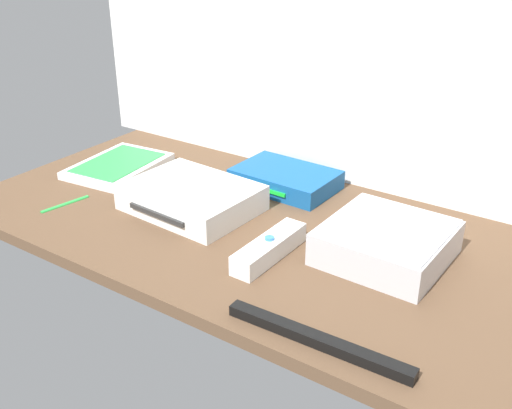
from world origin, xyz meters
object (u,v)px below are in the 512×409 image
object	(u,v)px
game_case	(118,166)
stylus_pen	(65,203)
game_console	(192,197)
network_router	(286,179)
remote_wand	(269,248)
sensor_bar	(317,340)
mini_computer	(386,242)

from	to	relation	value
game_case	stylus_pen	size ratio (longest dim) A/B	2.26
game_console	game_case	distance (cm)	24.04
network_router	stylus_pen	world-z (taller)	network_router
stylus_pen	remote_wand	bearing A→B (deg)	7.57
sensor_bar	game_case	bearing A→B (deg)	155.35
game_case	remote_wand	xyz separation A→B (cm)	(43.01, -11.42, 0.75)
mini_computer	game_case	xyz separation A→B (cm)	(-57.14, 2.00, -1.88)
game_case	sensor_bar	xyz separation A→B (cm)	(58.59, -24.96, -0.06)
remote_wand	stylus_pen	xyz separation A→B (cm)	(-39.00, -5.18, -1.16)
sensor_bar	network_router	bearing A→B (deg)	124.98
network_router	remote_wand	size ratio (longest dim) A/B	1.23
game_case	network_router	xyz separation A→B (cm)	(31.75, 11.23, 0.94)
game_case	network_router	distance (cm)	33.69
game_case	remote_wand	bearing A→B (deg)	-20.83
remote_wand	mini_computer	bearing A→B (deg)	34.81
mini_computer	remote_wand	bearing A→B (deg)	-146.31
mini_computer	sensor_bar	size ratio (longest dim) A/B	0.73
sensor_bar	game_console	bearing A→B (deg)	149.46
game_console	stylus_pen	size ratio (longest dim) A/B	2.43
game_case	remote_wand	size ratio (longest dim) A/B	1.37
mini_computer	network_router	world-z (taller)	mini_computer
mini_computer	remote_wand	distance (cm)	17.02
game_console	stylus_pen	xyz separation A→B (cm)	(-19.35, -11.13, -1.85)
mini_computer	remote_wand	size ratio (longest dim) A/B	1.17
game_console	sensor_bar	bearing A→B (deg)	-25.61
game_console	mini_computer	xyz separation A→B (cm)	(33.78, 3.47, 0.44)
game_console	network_router	bearing A→B (deg)	66.68
network_router	remote_wand	xyz separation A→B (cm)	(11.26, -22.65, -0.19)
network_router	sensor_bar	world-z (taller)	network_router
sensor_bar	stylus_pen	bearing A→B (deg)	169.71
stylus_pen	game_console	bearing A→B (deg)	29.91
game_case	stylus_pen	xyz separation A→B (cm)	(4.01, -16.60, -0.41)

